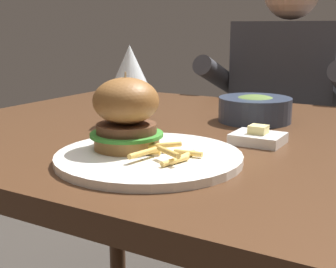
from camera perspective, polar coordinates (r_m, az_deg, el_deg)
name	(u,v)px	position (r m, az deg, el deg)	size (l,w,h in m)	color
dining_table	(227,171)	(1.02, 7.19, -4.46)	(1.35, 0.95, 0.74)	#472B19
main_plate	(149,157)	(0.79, -2.35, -2.86)	(0.32, 0.32, 0.01)	white
burger_sandwich	(126,113)	(0.81, -5.12, 2.52)	(0.13, 0.13, 0.13)	#9E6B38
fries_pile	(166,153)	(0.76, -0.25, -2.29)	(0.11, 0.11, 0.02)	#EABC5B
wine_glass	(130,66)	(1.08, -4.68, 8.22)	(0.08, 0.08, 0.18)	silver
butter_dish	(258,138)	(0.93, 10.91, -0.42)	(0.10, 0.08, 0.04)	white
soup_bowl	(256,109)	(1.14, 10.73, 3.06)	(0.17, 0.17, 0.06)	#2D384C
diner_person	(283,138)	(1.76, 13.86, -0.49)	(0.51, 0.36, 1.18)	#282833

